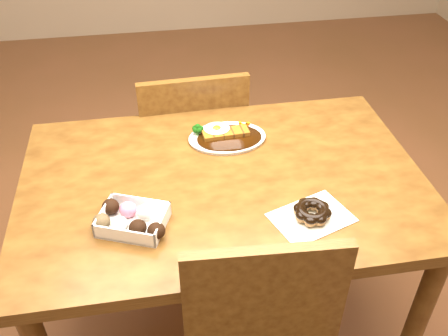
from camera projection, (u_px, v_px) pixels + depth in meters
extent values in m
plane|color=brown|center=(223.00, 328.00, 1.95)|extent=(6.00, 6.00, 0.00)
cube|color=#45250D|center=(223.00, 183.00, 1.50)|extent=(1.20, 0.80, 0.04)
cylinder|color=#45250D|center=(414.00, 328.00, 1.53)|extent=(0.06, 0.06, 0.71)
cylinder|color=#45250D|center=(71.00, 218.00, 1.92)|extent=(0.06, 0.06, 0.71)
cylinder|color=#45250D|center=(338.00, 188.00, 2.06)|extent=(0.06, 0.06, 0.71)
cube|color=#45250D|center=(190.00, 151.00, 2.14)|extent=(0.44, 0.44, 0.04)
cylinder|color=#45250D|center=(221.00, 164.00, 2.44)|extent=(0.04, 0.04, 0.41)
cylinder|color=#45250D|center=(152.00, 173.00, 2.39)|extent=(0.04, 0.04, 0.41)
cylinder|color=#45250D|center=(237.00, 210.00, 2.18)|extent=(0.04, 0.04, 0.41)
cylinder|color=#45250D|center=(159.00, 221.00, 2.12)|extent=(0.04, 0.04, 0.41)
cube|color=#45250D|center=(195.00, 128.00, 1.85)|extent=(0.40, 0.05, 0.40)
cube|color=#45250D|center=(264.00, 306.00, 1.22)|extent=(0.40, 0.05, 0.40)
ellipsoid|color=white|center=(227.00, 138.00, 1.65)|extent=(0.25, 0.18, 0.01)
ellipsoid|color=black|center=(229.00, 138.00, 1.63)|extent=(0.21, 0.15, 0.01)
cube|color=#6B380C|center=(226.00, 133.00, 1.64)|extent=(0.16, 0.06, 0.02)
ellipsoid|color=white|center=(217.00, 128.00, 1.64)|extent=(0.09, 0.08, 0.01)
ellipsoid|color=#FFB214|center=(217.00, 128.00, 1.64)|extent=(0.03, 0.03, 0.02)
cube|color=white|center=(133.00, 220.00, 1.31)|extent=(0.21, 0.19, 0.05)
ellipsoid|color=black|center=(101.00, 222.00, 1.30)|extent=(0.05, 0.05, 0.04)
ellipsoid|color=beige|center=(120.00, 225.00, 1.29)|extent=(0.05, 0.05, 0.04)
ellipsoid|color=black|center=(138.00, 228.00, 1.28)|extent=(0.05, 0.05, 0.04)
ellipsoid|color=black|center=(156.00, 231.00, 1.27)|extent=(0.05, 0.05, 0.04)
ellipsoid|color=black|center=(111.00, 207.00, 1.35)|extent=(0.05, 0.05, 0.04)
ellipsoid|color=pink|center=(128.00, 209.00, 1.34)|extent=(0.05, 0.05, 0.04)
ellipsoid|color=beige|center=(146.00, 212.00, 1.33)|extent=(0.05, 0.05, 0.04)
cube|color=silver|center=(311.00, 217.00, 1.35)|extent=(0.25, 0.21, 0.00)
torus|color=olive|center=(312.00, 213.00, 1.34)|extent=(0.13, 0.13, 0.03)
torus|color=black|center=(312.00, 210.00, 1.33)|extent=(0.12, 0.12, 0.02)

